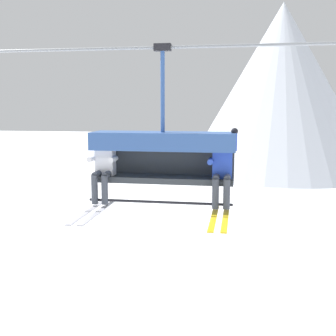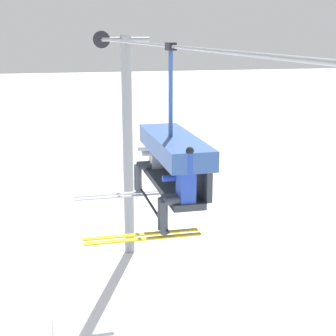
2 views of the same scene
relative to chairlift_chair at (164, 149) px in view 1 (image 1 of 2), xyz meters
name	(u,v)px [view 1 (image 1 of 2)]	position (x,y,z in m)	size (l,w,h in m)	color
mountain_peak_west	(281,89)	(5.30, 37.41, 2.51)	(19.27, 19.27, 16.83)	silver
lift_cable	(181,47)	(0.31, -0.07, 1.68)	(21.85, 0.05, 0.05)	gray
chairlift_chair	(164,149)	(0.00, 0.00, 0.00)	(2.45, 0.74, 2.60)	#33383D
skier_white	(103,167)	(-1.01, -0.22, -0.30)	(0.46, 1.70, 1.23)	silver
skier_blue	(222,168)	(1.01, -0.21, -0.28)	(0.48, 1.70, 1.34)	#2847B7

